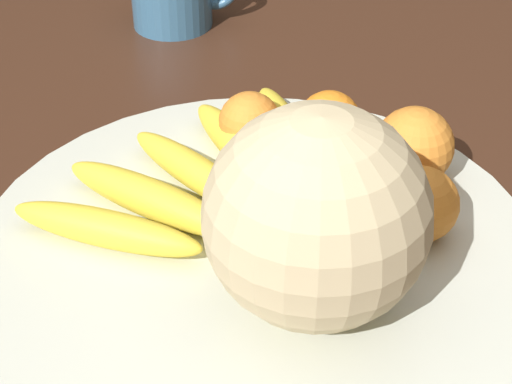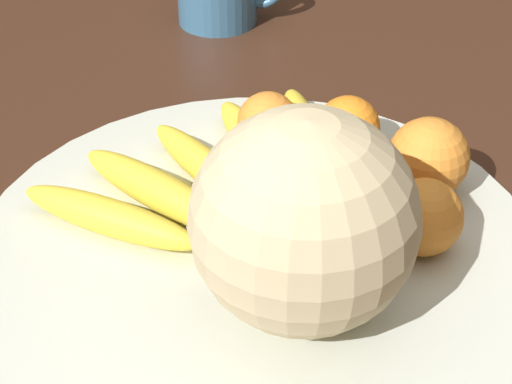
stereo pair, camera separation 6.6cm
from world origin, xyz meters
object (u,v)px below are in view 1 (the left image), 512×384
(fruit_bowl, at_px, (256,248))
(produce_tag, at_px, (288,169))
(orange_back_left, at_px, (335,174))
(orange_front_left, at_px, (250,122))
(banana_bunch, at_px, (202,175))
(melon, at_px, (317,217))
(orange_back_right, at_px, (421,204))
(orange_front_right, at_px, (329,122))
(kitchen_table, at_px, (272,330))
(orange_mid_center, at_px, (414,146))

(fruit_bowl, relative_size, produce_tag, 5.94)
(orange_back_left, bearing_deg, fruit_bowl, 21.94)
(fruit_bowl, relative_size, orange_front_left, 8.01)
(orange_front_left, xyz_separation_m, produce_tag, (-0.03, 0.04, -0.03))
(banana_bunch, height_order, produce_tag, banana_bunch)
(melon, distance_m, produce_tag, 0.19)
(orange_back_right, xyz_separation_m, produce_tag, (0.08, -0.11, -0.03))
(melon, xyz_separation_m, orange_front_right, (-0.07, -0.19, -0.05))
(orange_back_left, distance_m, produce_tag, 0.07)
(kitchen_table, distance_m, orange_mid_center, 0.20)
(kitchen_table, bearing_deg, melon, 102.55)
(orange_front_right, bearing_deg, orange_mid_center, 133.75)
(orange_mid_center, bearing_deg, orange_front_right, -46.25)
(banana_bunch, xyz_separation_m, produce_tag, (-0.08, -0.01, -0.02))
(orange_front_left, distance_m, orange_front_right, 0.07)
(kitchen_table, distance_m, orange_front_right, 0.20)
(melon, bearing_deg, orange_back_left, -113.92)
(kitchen_table, xyz_separation_m, fruit_bowl, (0.01, -0.01, 0.09))
(orange_front_right, distance_m, orange_mid_center, 0.08)
(orange_front_left, distance_m, orange_back_right, 0.19)
(orange_front_right, bearing_deg, orange_back_left, 76.98)
(fruit_bowl, distance_m, orange_front_right, 0.15)
(kitchen_table, relative_size, orange_back_right, 27.19)
(orange_front_right, relative_size, orange_back_left, 0.83)
(orange_front_left, xyz_separation_m, orange_back_right, (-0.11, 0.15, 0.00))
(melon, height_order, orange_mid_center, melon)
(fruit_bowl, xyz_separation_m, orange_mid_center, (-0.15, -0.06, 0.04))
(fruit_bowl, relative_size, orange_back_left, 6.48)
(orange_back_left, bearing_deg, kitchen_table, 33.17)
(kitchen_table, relative_size, melon, 10.51)
(orange_mid_center, distance_m, orange_back_left, 0.08)
(banana_bunch, relative_size, produce_tag, 3.53)
(banana_bunch, xyz_separation_m, orange_front_right, (-0.12, -0.04, 0.01))
(banana_bunch, relative_size, orange_mid_center, 3.92)
(orange_back_right, bearing_deg, orange_front_right, -74.99)
(banana_bunch, height_order, orange_front_left, orange_front_left)
(orange_back_left, bearing_deg, melon, 66.08)
(banana_bunch, distance_m, produce_tag, 0.08)
(banana_bunch, xyz_separation_m, orange_mid_center, (-0.18, 0.02, 0.02))
(kitchen_table, distance_m, orange_front_left, 0.19)
(orange_front_right, relative_size, produce_tag, 0.76)
(orange_front_right, height_order, orange_back_right, orange_back_right)
(kitchen_table, xyz_separation_m, orange_front_right, (-0.08, -0.13, 0.12))
(kitchen_table, distance_m, banana_bunch, 0.15)
(banana_bunch, bearing_deg, orange_front_left, -75.48)
(orange_front_right, distance_m, orange_back_right, 0.14)
(melon, relative_size, orange_back_left, 2.26)
(melon, xyz_separation_m, produce_tag, (-0.02, -0.17, -0.08))
(kitchen_table, height_order, orange_back_right, orange_back_right)
(melon, relative_size, orange_back_right, 2.59)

